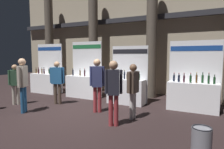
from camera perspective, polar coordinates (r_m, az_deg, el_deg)
The scene contains 13 objects.
ground_plane at distance 6.76m, azimuth -11.22°, elevation -11.19°, with size 29.13×29.13×0.00m, color black.
hall_colonnade at distance 10.43m, azimuth 4.32°, elevation 13.36°, with size 14.56×1.33×6.84m.
exhibitor_booth_0 at distance 10.69m, azimuth -18.77°, elevation -1.77°, with size 1.68×0.66×2.54m.
exhibitor_booth_1 at distance 9.15m, azimuth -8.39°, elevation -2.69°, with size 1.64×0.66×2.59m.
exhibitor_booth_2 at distance 7.88m, azimuth 4.34°, elevation -4.20°, with size 1.56×0.66×2.34m.
exhibitor_booth_3 at distance 7.44m, azimuth 22.68°, elevation -5.07°, with size 1.77×0.66×2.48m.
trash_bin at distance 4.26m, azimuth 24.81°, elevation -17.66°, with size 0.37×0.37×0.60m.
visitor_2 at distance 6.57m, azimuth -4.38°, elevation -1.87°, with size 0.46×0.35×1.83m.
visitor_3 at distance 5.92m, azimuth 6.20°, elevation -3.54°, with size 0.27×0.53×1.69m.
visitor_5 at distance 7.97m, azimuth -15.83°, elevation -1.23°, with size 0.59×0.33×1.71m.
visitor_6 at distance 8.50m, azimuth -26.60°, elevation -1.84°, with size 0.38×0.40×1.59m.
visitor_7 at distance 7.18m, azimuth -24.80°, elevation -1.57°, with size 0.36×0.51×1.85m.
visitor_8 at distance 5.27m, azimuth 0.45°, elevation -4.00°, with size 0.45×0.32×1.81m.
Camera 1 is at (4.06, -5.04, 1.94)m, focal length 31.04 mm.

